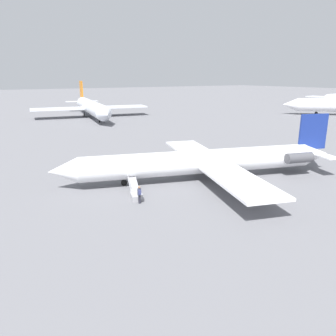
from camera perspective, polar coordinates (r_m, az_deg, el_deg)
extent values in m
plane|color=slate|center=(39.12, 5.59, -1.99)|extent=(600.00, 600.00, 0.00)
cylinder|color=white|center=(38.52, 5.68, 1.08)|extent=(27.35, 10.94, 2.79)
cone|color=white|center=(36.30, -17.83, -0.53)|extent=(3.75, 3.53, 2.74)
cone|color=white|center=(46.28, 24.26, 2.23)|extent=(4.28, 3.69, 2.74)
cube|color=navy|center=(45.30, 23.96, 5.80)|extent=(3.80, 1.38, 4.47)
cube|color=white|center=(46.01, 23.98, 2.55)|extent=(3.93, 7.96, 0.14)
cube|color=white|center=(32.77, 12.32, -2.24)|extent=(7.74, 12.47, 0.28)
cube|color=white|center=(45.64, 4.18, 3.16)|extent=(7.74, 12.47, 0.28)
cylinder|color=#4C4C51|center=(42.41, 21.88, 1.66)|extent=(3.57, 2.20, 1.26)
cylinder|color=#4C4C51|center=(45.53, 19.00, 2.84)|extent=(3.57, 2.20, 1.26)
cylinder|color=black|center=(36.98, -7.66, -2.55)|extent=(0.71, 0.37, 0.69)
cylinder|color=#4C4C51|center=(36.84, -7.69, -1.88)|extent=(0.12, 0.12, 0.22)
cylinder|color=black|center=(38.94, 10.08, -1.71)|extent=(0.71, 0.37, 0.69)
cylinder|color=#4C4C51|center=(38.81, 10.12, -1.07)|extent=(0.12, 0.12, 0.22)
cylinder|color=black|center=(41.13, 8.64, -0.70)|extent=(0.71, 0.37, 0.69)
cylinder|color=#4C4C51|center=(41.01, 8.67, -0.10)|extent=(0.12, 0.12, 0.22)
cone|color=silver|center=(112.84, 20.47, 10.31)|extent=(5.89, 5.85, 3.92)
cylinder|color=black|center=(114.86, 24.41, 8.68)|extent=(0.90, 0.84, 0.99)
cylinder|color=#4C4C51|center=(114.80, 24.44, 9.00)|extent=(0.18, 0.18, 0.31)
cylinder|color=silver|center=(99.88, -13.17, 10.26)|extent=(9.90, 35.50, 3.90)
cone|color=silver|center=(80.47, -10.82, 9.16)|extent=(4.50, 4.88, 3.82)
cone|color=silver|center=(119.82, -14.79, 11.00)|extent=(4.64, 5.65, 3.82)
cube|color=orange|center=(118.58, -14.86, 12.94)|extent=(1.24, 5.44, 6.24)
cube|color=silver|center=(119.33, -14.77, 11.17)|extent=(11.17, 4.18, 0.20)
cube|color=silver|center=(103.52, -8.12, 10.52)|extent=(15.70, 8.70, 0.39)
cube|color=silver|center=(100.61, -18.67, 9.72)|extent=(15.70, 8.70, 0.39)
cylinder|color=black|center=(88.90, -11.84, 8.05)|extent=(0.40, 0.99, 0.97)
cylinder|color=#4C4C51|center=(88.82, -11.86, 8.46)|extent=(0.17, 0.17, 0.30)
cylinder|color=black|center=(103.89, -12.44, 9.09)|extent=(0.40, 0.99, 0.97)
cylinder|color=#4C4C51|center=(103.83, -12.46, 9.43)|extent=(0.17, 0.17, 0.30)
cylinder|color=black|center=(103.36, -14.38, 8.93)|extent=(0.40, 0.99, 0.97)
cylinder|color=#4C4C51|center=(103.29, -14.40, 9.28)|extent=(0.17, 0.17, 0.30)
cone|color=silver|center=(138.61, 25.72, 10.63)|extent=(5.09, 4.68, 4.03)
cube|color=silver|center=(163.38, 25.81, 11.06)|extent=(8.93, 16.48, 0.41)
cylinder|color=black|center=(146.86, 27.00, 9.62)|extent=(1.04, 0.41, 1.02)
cylinder|color=#2D2D33|center=(146.81, 27.04, 9.88)|extent=(0.18, 0.18, 0.32)
cube|color=#99999E|center=(33.03, -5.49, -4.92)|extent=(1.59, 2.05, 0.50)
cube|color=#99999E|center=(34.69, -6.06, -2.81)|extent=(1.53, 2.41, 0.87)
cube|color=#99999E|center=(34.47, -6.82, -2.08)|extent=(0.72, 2.14, 0.81)
cube|color=#23232D|center=(31.79, -5.00, -5.41)|extent=(0.27, 0.33, 0.85)
cylinder|color=#33384C|center=(31.53, -5.03, -4.14)|extent=(0.36, 0.36, 0.65)
sphere|color=#936B4C|center=(31.38, -5.05, -3.37)|extent=(0.24, 0.24, 0.24)
cube|color=navy|center=(31.27, -4.95, -4.24)|extent=(0.32, 0.26, 0.44)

